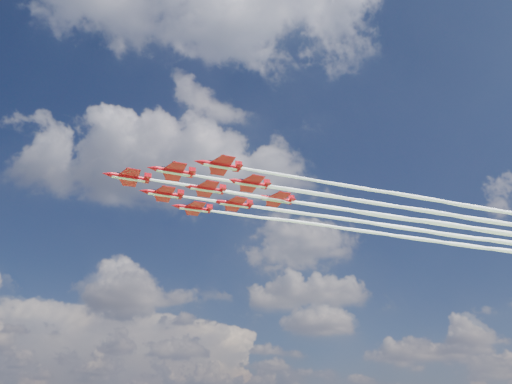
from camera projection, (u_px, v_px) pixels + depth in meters
jet_lead at (396, 217)px, 144.18m from camera, size 152.77×50.75×2.87m
jet_row2_port at (438, 213)px, 141.39m from camera, size 152.77×50.75×2.87m
jet_row2_starb at (410, 229)px, 152.82m from camera, size 152.77×50.75×2.87m
jet_row3_port at (483, 209)px, 138.60m from camera, size 152.77×50.75×2.87m
jet_row3_centre at (451, 225)px, 150.02m from camera, size 152.77×50.75×2.87m
jet_row3_starb at (423, 239)px, 161.45m from camera, size 152.77×50.75×2.87m
jet_row4_port at (493, 221)px, 147.23m from camera, size 152.77×50.75×2.87m
jet_row4_starb at (462, 236)px, 158.66m from camera, size 152.77×50.75×2.87m
jet_tail at (501, 233)px, 155.87m from camera, size 152.77×50.75×2.87m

